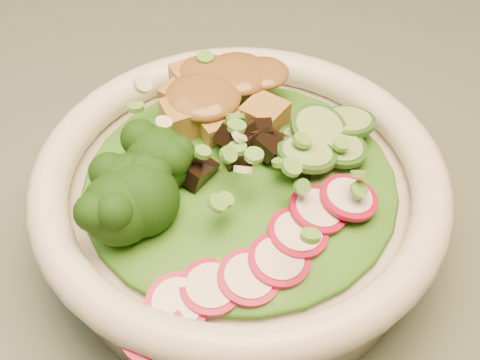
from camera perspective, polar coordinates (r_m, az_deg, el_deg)
salad_bowl at (r=0.43m, az=-0.00°, el=-1.77°), size 0.26×0.26×0.07m
lettuce_bed at (r=0.42m, az=-0.00°, el=0.09°), size 0.20×0.20×0.02m
broccoli_florets at (r=0.40m, az=-8.42°, el=-0.11°), size 0.08×0.07×0.04m
radish_slices at (r=0.38m, az=2.77°, el=-6.41°), size 0.11×0.05×0.02m
cucumber_slices at (r=0.42m, az=8.40°, el=2.51°), size 0.07×0.07×0.04m
mushroom_heap at (r=0.42m, az=-0.38°, el=2.52°), size 0.07×0.07×0.04m
tofu_cubes at (r=0.45m, az=-1.64°, el=6.61°), size 0.09×0.06×0.04m
peanut_sauce at (r=0.45m, az=-1.68°, el=7.86°), size 0.07×0.05×0.02m
scallion_garnish at (r=0.40m, az=-0.00°, el=2.37°), size 0.19×0.19×0.02m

